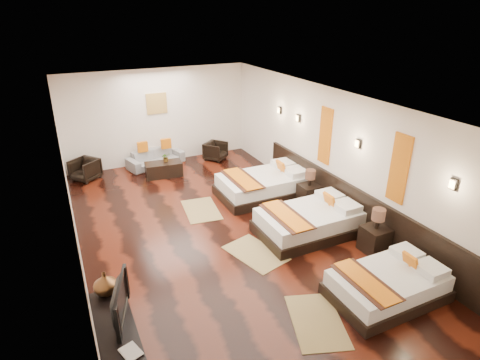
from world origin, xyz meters
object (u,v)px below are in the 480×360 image
bed_mid (309,221)px  tv_console (119,346)px  nightstand_a (375,237)px  book (123,357)px  bed_near (388,285)px  bed_far (264,185)px  armchair_left (85,170)px  coffee_table (164,169)px  nightstand_b (309,192)px  figurine (105,283)px  sofa (156,158)px  armchair_right (216,151)px  tv (115,302)px  table_plant (166,157)px

bed_mid → tv_console: bed_mid is taller
nightstand_a → book: (-4.95, -1.06, 0.24)m
bed_near → bed_far: size_ratio=0.84×
armchair_left → coffee_table: size_ratio=0.66×
nightstand_b → figurine: figurine is taller
sofa → armchair_right: size_ratio=2.74×
figurine → coffee_table: 5.68m
book → figurine: size_ratio=0.77×
nightstand_a → tv: bearing=-176.0°
book → tv: bearing=86.0°
bed_near → armchair_right: bearing=91.0°
bed_mid → table_plant: (-1.84, 4.36, 0.25)m
book → table_plant: 6.94m
bed_near → tv_console: bearing=172.5°
bed_near → sofa: bearing=104.6°
bed_far → nightstand_b: 1.17m
book → tv_console: bearing=90.0°
bed_far → bed_near: bearing=-90.1°
nightstand_b → tv_console: (-4.95, -2.80, -0.04)m
tv_console → book: size_ratio=6.51×
armchair_left → figurine: bearing=-40.2°
nightstand_b → armchair_left: (-4.70, 3.87, -0.01)m
bed_far → armchair_left: (-3.95, 2.97, 0.01)m
tv_console → table_plant: size_ratio=7.09×
book → table_plant: size_ratio=1.09×
tv → table_plant: tv is taller
tv → bed_near: bearing=-83.0°
table_plant → armchair_left: bearing=163.7°
tv → book: 0.76m
bed_mid → book: bearing=-152.6°
armchair_right → coffee_table: armchair_right is taller
figurine → armchair_right: (4.07, 5.77, -0.45)m
tv → figurine: bearing=22.6°
bed_far → tv_console: bearing=-138.7°
bed_near → tv_console: bed_near is taller
tv_console → table_plant: (2.36, 6.04, 0.25)m
bed_mid → sofa: 5.55m
bed_mid → nightstand_b: 1.34m
nightstand_b → tv: size_ratio=0.95×
bed_near → table_plant: (-1.83, 6.60, 0.28)m
figurine → bed_far: bearing=34.5°
book → sofa: book is taller
bed_near → coffee_table: 6.83m
bed_far → nightstand_a: size_ratio=2.40×
nightstand_b → sofa: bearing=123.3°
book → coffee_table: bearing=70.8°
bed_mid → bed_far: (0.00, 2.00, 0.01)m
tv_console → armchair_left: armchair_left is taller
bed_far → armchair_right: 2.89m
bed_far → table_plant: 3.00m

